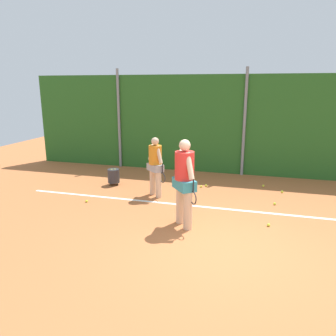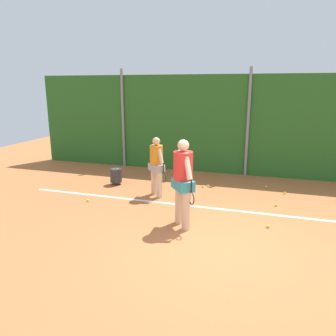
{
  "view_description": "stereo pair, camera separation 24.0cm",
  "coord_description": "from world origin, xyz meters",
  "px_view_note": "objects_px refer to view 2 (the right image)",
  "views": [
    {
      "loc": [
        0.45,
        -5.78,
        3.0
      ],
      "look_at": [
        -1.6,
        1.59,
        1.06
      ],
      "focal_mm": 34.81,
      "sensor_mm": 36.0,
      "label": 1
    },
    {
      "loc": [
        0.68,
        -5.71,
        3.0
      ],
      "look_at": [
        -1.6,
        1.59,
        1.06
      ],
      "focal_mm": 34.81,
      "sensor_mm": 36.0,
      "label": 2
    }
  ],
  "objects_px": {
    "tennis_ball_2": "(285,193)",
    "tennis_ball_9": "(208,186)",
    "tennis_ball_5": "(276,205)",
    "tennis_ball_8": "(88,200)",
    "tennis_ball_0": "(268,226)",
    "player_midcourt": "(157,164)",
    "ball_hopper": "(116,175)",
    "tennis_ball_7": "(203,187)",
    "player_foreground_near": "(183,179)",
    "tennis_ball_1": "(266,187)"
  },
  "relations": [
    {
      "from": "tennis_ball_7",
      "to": "tennis_ball_8",
      "type": "distance_m",
      "value": 3.42
    },
    {
      "from": "tennis_ball_7",
      "to": "tennis_ball_9",
      "type": "height_order",
      "value": "same"
    },
    {
      "from": "tennis_ball_2",
      "to": "tennis_ball_9",
      "type": "distance_m",
      "value": 2.21
    },
    {
      "from": "tennis_ball_9",
      "to": "tennis_ball_7",
      "type": "bearing_deg",
      "value": -136.76
    },
    {
      "from": "tennis_ball_0",
      "to": "tennis_ball_7",
      "type": "distance_m",
      "value": 3.06
    },
    {
      "from": "player_foreground_near",
      "to": "tennis_ball_7",
      "type": "height_order",
      "value": "player_foreground_near"
    },
    {
      "from": "player_midcourt",
      "to": "tennis_ball_5",
      "type": "height_order",
      "value": "player_midcourt"
    },
    {
      "from": "player_midcourt",
      "to": "tennis_ball_8",
      "type": "distance_m",
      "value": 2.09
    },
    {
      "from": "ball_hopper",
      "to": "tennis_ball_2",
      "type": "distance_m",
      "value": 5.04
    },
    {
      "from": "tennis_ball_0",
      "to": "player_midcourt",
      "type": "bearing_deg",
      "value": 156.79
    },
    {
      "from": "tennis_ball_5",
      "to": "tennis_ball_9",
      "type": "xyz_separation_m",
      "value": [
        -1.96,
        1.1,
        0.0
      ]
    },
    {
      "from": "tennis_ball_8",
      "to": "player_midcourt",
      "type": "bearing_deg",
      "value": 31.95
    },
    {
      "from": "ball_hopper",
      "to": "tennis_ball_5",
      "type": "relative_size",
      "value": 7.78
    },
    {
      "from": "tennis_ball_2",
      "to": "tennis_ball_8",
      "type": "height_order",
      "value": "same"
    },
    {
      "from": "tennis_ball_2",
      "to": "tennis_ball_9",
      "type": "xyz_separation_m",
      "value": [
        -2.21,
        0.01,
        0.0
      ]
    },
    {
      "from": "player_midcourt",
      "to": "tennis_ball_9",
      "type": "distance_m",
      "value": 1.95
    },
    {
      "from": "tennis_ball_2",
      "to": "ball_hopper",
      "type": "bearing_deg",
      "value": -173.44
    },
    {
      "from": "ball_hopper",
      "to": "tennis_ball_1",
      "type": "height_order",
      "value": "ball_hopper"
    },
    {
      "from": "tennis_ball_0",
      "to": "tennis_ball_8",
      "type": "relative_size",
      "value": 1.0
    },
    {
      "from": "tennis_ball_9",
      "to": "ball_hopper",
      "type": "bearing_deg",
      "value": -168.14
    },
    {
      "from": "tennis_ball_0",
      "to": "tennis_ball_5",
      "type": "relative_size",
      "value": 1.0
    },
    {
      "from": "tennis_ball_2",
      "to": "tennis_ball_9",
      "type": "height_order",
      "value": "same"
    },
    {
      "from": "tennis_ball_5",
      "to": "tennis_ball_1",
      "type": "bearing_deg",
      "value": 99.95
    },
    {
      "from": "player_foreground_near",
      "to": "tennis_ball_0",
      "type": "height_order",
      "value": "player_foreground_near"
    },
    {
      "from": "tennis_ball_1",
      "to": "ball_hopper",
      "type": "bearing_deg",
      "value": -167.01
    },
    {
      "from": "tennis_ball_0",
      "to": "tennis_ball_2",
      "type": "relative_size",
      "value": 1.0
    },
    {
      "from": "player_midcourt",
      "to": "ball_hopper",
      "type": "distance_m",
      "value": 1.81
    },
    {
      "from": "tennis_ball_2",
      "to": "tennis_ball_7",
      "type": "distance_m",
      "value": 2.34
    },
    {
      "from": "ball_hopper",
      "to": "tennis_ball_7",
      "type": "bearing_deg",
      "value": 9.93
    },
    {
      "from": "tennis_ball_9",
      "to": "player_midcourt",
      "type": "bearing_deg",
      "value": -134.94
    },
    {
      "from": "tennis_ball_0",
      "to": "tennis_ball_2",
      "type": "height_order",
      "value": "same"
    },
    {
      "from": "tennis_ball_8",
      "to": "tennis_ball_9",
      "type": "distance_m",
      "value": 3.6
    },
    {
      "from": "tennis_ball_7",
      "to": "tennis_ball_5",
      "type": "bearing_deg",
      "value": -25.04
    },
    {
      "from": "player_midcourt",
      "to": "tennis_ball_2",
      "type": "bearing_deg",
      "value": 60.87
    },
    {
      "from": "tennis_ball_5",
      "to": "tennis_ball_2",
      "type": "bearing_deg",
      "value": 77.12
    },
    {
      "from": "tennis_ball_8",
      "to": "tennis_ball_9",
      "type": "relative_size",
      "value": 1.0
    },
    {
      "from": "ball_hopper",
      "to": "tennis_ball_8",
      "type": "xyz_separation_m",
      "value": [
        -0.03,
        -1.64,
        -0.26
      ]
    },
    {
      "from": "tennis_ball_1",
      "to": "tennis_ball_2",
      "type": "bearing_deg",
      "value": -41.5
    },
    {
      "from": "tennis_ball_5",
      "to": "tennis_ball_9",
      "type": "height_order",
      "value": "same"
    },
    {
      "from": "tennis_ball_5",
      "to": "tennis_ball_8",
      "type": "bearing_deg",
      "value": -166.71
    },
    {
      "from": "ball_hopper",
      "to": "tennis_ball_0",
      "type": "xyz_separation_m",
      "value": [
        4.57,
        -1.93,
        -0.26
      ]
    },
    {
      "from": "tennis_ball_1",
      "to": "tennis_ball_5",
      "type": "relative_size",
      "value": 1.0
    },
    {
      "from": "player_foreground_near",
      "to": "tennis_ball_7",
      "type": "distance_m",
      "value": 3.04
    },
    {
      "from": "player_midcourt",
      "to": "tennis_ball_1",
      "type": "relative_size",
      "value": 24.99
    },
    {
      "from": "tennis_ball_1",
      "to": "tennis_ball_9",
      "type": "height_order",
      "value": "same"
    },
    {
      "from": "tennis_ball_0",
      "to": "tennis_ball_9",
      "type": "xyz_separation_m",
      "value": [
        -1.78,
        2.52,
        0.0
      ]
    },
    {
      "from": "tennis_ball_8",
      "to": "tennis_ball_9",
      "type": "bearing_deg",
      "value": 38.23
    },
    {
      "from": "player_midcourt",
      "to": "tennis_ball_2",
      "type": "distance_m",
      "value": 3.75
    },
    {
      "from": "tennis_ball_0",
      "to": "tennis_ball_1",
      "type": "xyz_separation_m",
      "value": [
        -0.09,
        2.97,
        0.0
      ]
    },
    {
      "from": "tennis_ball_9",
      "to": "player_foreground_near",
      "type": "bearing_deg",
      "value": -90.4
    }
  ]
}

